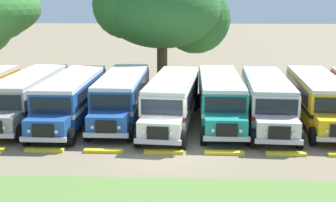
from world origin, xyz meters
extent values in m
plane|color=#84755B|center=(0.00, 0.00, 0.00)|extent=(220.00, 220.00, 0.00)
cube|color=white|center=(-12.39, 10.38, 1.45)|extent=(0.90, 0.07, 1.30)
cylinder|color=black|center=(-11.16, 8.78, 0.50)|extent=(0.30, 1.00, 1.00)
cube|color=#9E9993|center=(-9.01, 6.37, 1.55)|extent=(2.54, 9.21, 2.10)
cube|color=#282828|center=(-9.01, 6.37, 1.38)|extent=(2.58, 9.23, 0.24)
cube|color=black|center=(-7.74, 6.66, 2.05)|extent=(0.08, 8.00, 0.80)
cube|color=black|center=(-10.28, 6.67, 2.05)|extent=(0.08, 8.00, 0.80)
cube|color=beige|center=(-9.01, 6.37, 2.71)|extent=(2.46, 9.11, 0.22)
cube|color=black|center=(-9.03, 1.74, 2.05)|extent=(2.20, 0.07, 0.84)
cube|color=#282828|center=(-8.98, 10.99, 1.45)|extent=(0.90, 0.06, 1.30)
sphere|color=#EAE5C6|center=(-8.34, 0.27, 1.05)|extent=(0.20, 0.20, 0.20)
cylinder|color=black|center=(-7.83, 1.16, 0.50)|extent=(0.28, 1.00, 1.00)
cylinder|color=black|center=(-7.79, 9.36, 0.50)|extent=(0.28, 1.00, 1.00)
cylinder|color=black|center=(-10.19, 9.37, 0.50)|extent=(0.28, 1.00, 1.00)
cube|color=#23519E|center=(-6.10, 5.82, 1.55)|extent=(2.57, 9.22, 2.10)
cube|color=silver|center=(-6.10, 5.82, 1.38)|extent=(2.60, 9.24, 0.24)
cube|color=black|center=(-4.83, 6.11, 2.05)|extent=(0.10, 8.00, 0.80)
cube|color=black|center=(-7.37, 6.13, 2.05)|extent=(0.10, 8.00, 0.80)
cube|color=silver|center=(-6.10, 5.82, 2.71)|extent=(2.49, 9.12, 0.22)
cube|color=#23519E|center=(-6.15, 0.52, 1.02)|extent=(2.21, 1.42, 1.05)
cube|color=black|center=(-6.15, -0.22, 1.05)|extent=(1.10, 0.11, 0.70)
cube|color=#B7B7BC|center=(-6.15, -0.26, 0.62)|extent=(2.40, 0.22, 0.24)
cube|color=black|center=(-6.14, 1.19, 2.05)|extent=(2.20, 0.08, 0.84)
cube|color=silver|center=(-6.07, 10.44, 1.45)|extent=(0.90, 0.07, 1.30)
sphere|color=#EAE5C6|center=(-5.45, -0.28, 1.05)|extent=(0.20, 0.20, 0.20)
sphere|color=#EAE5C6|center=(-6.85, -0.27, 1.05)|extent=(0.20, 0.20, 0.20)
cylinder|color=black|center=(-4.95, 0.61, 0.50)|extent=(0.29, 1.00, 1.00)
cylinder|color=black|center=(-7.35, 0.63, 0.50)|extent=(0.29, 1.00, 1.00)
cylinder|color=black|center=(-4.88, 8.81, 0.50)|extent=(0.29, 1.00, 1.00)
cylinder|color=black|center=(-7.28, 8.83, 0.50)|extent=(0.29, 1.00, 1.00)
cube|color=#23519E|center=(-3.03, 6.68, 1.55)|extent=(2.58, 9.22, 2.10)
cube|color=silver|center=(-3.03, 6.68, 1.38)|extent=(2.61, 9.24, 0.24)
cube|color=black|center=(-1.76, 6.97, 2.05)|extent=(0.11, 8.00, 0.80)
cube|color=black|center=(-4.30, 6.99, 2.05)|extent=(0.11, 8.00, 0.80)
cube|color=silver|center=(-3.03, 6.68, 2.71)|extent=(2.50, 9.12, 0.22)
cube|color=#23519E|center=(-3.08, 1.38, 1.02)|extent=(2.21, 1.42, 1.05)
cube|color=black|center=(-3.08, 0.64, 1.05)|extent=(1.10, 0.11, 0.70)
cube|color=#B7B7BC|center=(-3.09, 0.60, 0.62)|extent=(2.40, 0.22, 0.24)
cube|color=black|center=(-3.07, 2.05, 2.05)|extent=(2.20, 0.08, 0.84)
cube|color=silver|center=(-3.00, 11.30, 1.45)|extent=(0.90, 0.07, 1.30)
sphere|color=#EAE5C6|center=(-2.39, 0.58, 1.05)|extent=(0.20, 0.20, 0.20)
sphere|color=#EAE5C6|center=(-3.79, 0.59, 1.05)|extent=(0.20, 0.20, 0.20)
cylinder|color=black|center=(-1.88, 1.47, 0.50)|extent=(0.29, 1.00, 1.00)
cylinder|color=black|center=(-4.28, 1.49, 0.50)|extent=(0.29, 1.00, 1.00)
cylinder|color=black|center=(-1.81, 9.67, 0.50)|extent=(0.29, 1.00, 1.00)
cylinder|color=black|center=(-4.21, 9.69, 0.50)|extent=(0.29, 1.00, 1.00)
cube|color=silver|center=(0.25, 5.68, 1.55)|extent=(3.32, 9.39, 2.10)
cube|color=maroon|center=(0.25, 5.68, 1.38)|extent=(3.35, 9.41, 0.24)
cube|color=black|center=(1.54, 5.86, 2.05)|extent=(0.76, 7.97, 0.80)
cube|color=black|center=(-0.99, 6.09, 2.05)|extent=(0.76, 7.97, 0.80)
cube|color=silver|center=(0.25, 5.68, 2.71)|extent=(3.23, 9.28, 0.22)
cube|color=silver|center=(-0.23, 0.40, 1.02)|extent=(2.32, 1.59, 1.05)
cube|color=black|center=(-0.30, -0.34, 1.05)|extent=(1.10, 0.20, 0.70)
cube|color=#B7B7BC|center=(-0.30, -0.38, 0.62)|extent=(2.41, 0.42, 0.24)
cube|color=black|center=(-0.17, 1.07, 2.05)|extent=(2.20, 0.26, 0.84)
cube|color=maroon|center=(0.67, 10.28, 1.45)|extent=(0.90, 0.14, 1.30)
sphere|color=#EAE5C6|center=(0.40, -0.45, 1.05)|extent=(0.20, 0.20, 0.20)
sphere|color=#EAE5C6|center=(-1.00, -0.32, 1.05)|extent=(0.20, 0.20, 0.20)
cylinder|color=black|center=(0.97, 0.39, 0.50)|extent=(0.37, 1.02, 1.00)
cylinder|color=black|center=(-1.42, 0.61, 0.50)|extent=(0.37, 1.02, 1.00)
cylinder|color=black|center=(1.72, 8.56, 0.50)|extent=(0.37, 1.02, 1.00)
cylinder|color=black|center=(-0.67, 8.77, 0.50)|extent=(0.37, 1.02, 1.00)
cube|color=teal|center=(3.23, 6.37, 1.55)|extent=(2.54, 9.21, 2.10)
cube|color=white|center=(3.23, 6.37, 1.38)|extent=(2.57, 9.23, 0.24)
cube|color=black|center=(4.50, 6.66, 2.05)|extent=(0.07, 8.00, 0.80)
cube|color=black|center=(1.96, 6.67, 2.05)|extent=(0.07, 8.00, 0.80)
cube|color=silver|center=(3.23, 6.37, 2.71)|extent=(2.46, 9.11, 0.22)
cube|color=teal|center=(3.21, 1.07, 1.02)|extent=(2.21, 1.41, 1.05)
cube|color=black|center=(3.20, 0.33, 1.05)|extent=(1.10, 0.10, 0.70)
cube|color=#B7B7BC|center=(3.20, 0.29, 0.62)|extent=(2.40, 0.21, 0.24)
cube|color=black|center=(3.21, 1.74, 2.05)|extent=(2.20, 0.07, 0.84)
cube|color=white|center=(3.25, 10.99, 1.45)|extent=(0.90, 0.06, 1.30)
sphere|color=#EAE5C6|center=(3.90, 0.28, 1.05)|extent=(0.20, 0.20, 0.20)
sphere|color=#EAE5C6|center=(2.50, 0.28, 1.05)|extent=(0.20, 0.20, 0.20)
cylinder|color=black|center=(4.41, 1.16, 0.50)|extent=(0.28, 1.00, 1.00)
cylinder|color=black|center=(2.01, 1.17, 0.50)|extent=(0.28, 1.00, 1.00)
cylinder|color=black|center=(4.44, 9.36, 0.50)|extent=(0.28, 1.00, 1.00)
cylinder|color=black|center=(2.04, 9.37, 0.50)|extent=(0.28, 1.00, 1.00)
cube|color=silver|center=(6.09, 6.00, 1.55)|extent=(2.96, 9.31, 2.10)
cube|color=red|center=(6.09, 6.00, 1.38)|extent=(2.99, 9.34, 0.24)
cube|color=black|center=(7.38, 6.24, 2.05)|extent=(0.44, 7.99, 0.80)
cube|color=black|center=(4.84, 6.37, 2.05)|extent=(0.44, 7.99, 0.80)
cube|color=#B2B2B7|center=(6.09, 6.00, 2.71)|extent=(2.88, 9.21, 0.22)
cube|color=silver|center=(5.83, 0.71, 1.02)|extent=(2.27, 1.51, 1.05)
cube|color=black|center=(5.79, -0.03, 1.05)|extent=(1.10, 0.16, 0.70)
cube|color=#B7B7BC|center=(5.79, -0.07, 0.62)|extent=(2.41, 0.32, 0.24)
cube|color=black|center=(5.86, 1.38, 2.05)|extent=(2.20, 0.17, 0.84)
cube|color=red|center=(6.33, 10.62, 1.45)|extent=(0.90, 0.11, 1.30)
sphere|color=#EAE5C6|center=(6.49, -0.12, 1.05)|extent=(0.20, 0.20, 0.20)
sphere|color=#EAE5C6|center=(5.09, -0.04, 1.05)|extent=(0.20, 0.20, 0.20)
cylinder|color=black|center=(7.03, 0.75, 0.50)|extent=(0.33, 1.01, 1.00)
cylinder|color=black|center=(4.63, 0.87, 0.50)|extent=(0.33, 1.01, 1.00)
cylinder|color=black|center=(7.44, 8.94, 0.50)|extent=(0.33, 1.01, 1.00)
cylinder|color=black|center=(5.05, 9.06, 0.50)|extent=(0.33, 1.01, 1.00)
cube|color=yellow|center=(9.34, 6.47, 1.55)|extent=(3.04, 9.33, 2.10)
cube|color=black|center=(9.34, 6.47, 1.38)|extent=(3.07, 9.35, 0.24)
cube|color=black|center=(8.09, 6.85, 2.05)|extent=(0.51, 7.99, 0.80)
cube|color=beige|center=(9.34, 6.47, 2.71)|extent=(2.96, 9.23, 0.22)
cube|color=black|center=(9.07, 1.85, 2.05)|extent=(2.20, 0.19, 0.84)
cube|color=black|center=(9.62, 11.08, 1.45)|extent=(0.90, 0.11, 1.30)
sphere|color=#EAE5C6|center=(8.28, 0.43, 1.05)|extent=(0.20, 0.20, 0.20)
cylinder|color=black|center=(7.84, 1.35, 0.50)|extent=(0.34, 1.01, 1.00)
cylinder|color=black|center=(10.72, 9.40, 0.50)|extent=(0.34, 1.01, 1.00)
cylinder|color=black|center=(8.32, 9.54, 0.50)|extent=(0.34, 1.01, 1.00)
cylinder|color=black|center=(11.28, 8.96, 0.50)|extent=(0.34, 1.02, 1.00)
cube|color=yellow|center=(-6.11, -0.32, 0.07)|extent=(2.00, 0.36, 0.15)
cube|color=yellow|center=(-3.06, -0.32, 0.07)|extent=(2.00, 0.36, 0.15)
cube|color=yellow|center=(0.00, -0.32, 0.07)|extent=(2.00, 0.36, 0.15)
cube|color=yellow|center=(3.06, -0.32, 0.07)|extent=(2.00, 0.36, 0.15)
cube|color=yellow|center=(6.11, -0.32, 0.07)|extent=(2.00, 0.36, 0.15)
cylinder|color=brown|center=(-1.10, 17.30, 2.08)|extent=(0.91, 0.91, 4.15)
ellipsoid|color=#286028|center=(-1.10, 17.30, 6.58)|extent=(10.09, 9.98, 6.47)
sphere|color=#286028|center=(1.80, 18.53, 5.80)|extent=(6.14, 6.14, 6.14)
sphere|color=#286028|center=(-4.04, 16.39, 7.02)|extent=(5.64, 5.64, 5.64)
sphere|color=#286028|center=(-1.10, 20.34, 6.61)|extent=(4.90, 4.90, 4.90)
camera|label=1|loc=(1.22, -21.96, 7.75)|focal=48.45mm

